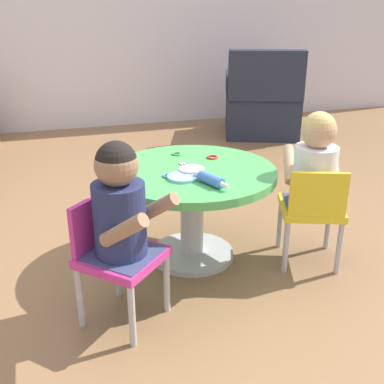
{
  "coord_description": "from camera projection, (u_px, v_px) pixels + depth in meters",
  "views": [
    {
      "loc": [
        -0.64,
        -2.13,
        1.28
      ],
      "look_at": [
        0.0,
        0.0,
        0.37
      ],
      "focal_mm": 44.33,
      "sensor_mm": 36.0,
      "label": 1
    }
  ],
  "objects": [
    {
      "name": "ground_plane",
      "position": [
        192.0,
        256.0,
        2.54
      ],
      "size": [
        10.0,
        10.0,
        0.0
      ],
      "primitive_type": "plane",
      "color": "olive"
    },
    {
      "name": "craft_table",
      "position": [
        192.0,
        192.0,
        2.4
      ],
      "size": [
        0.85,
        0.85,
        0.49
      ],
      "color": "silver",
      "rests_on": "ground"
    },
    {
      "name": "child_chair_left",
      "position": [
        115.0,
        254.0,
        1.95
      ],
      "size": [
        0.42,
        0.42,
        0.54
      ],
      "color": "#B7B7BC",
      "rests_on": "ground"
    },
    {
      "name": "seated_child_left",
      "position": [
        120.0,
        205.0,
        1.84
      ],
      "size": [
        0.43,
        0.43,
        0.51
      ],
      "color": "#3F4772",
      "rests_on": "ground"
    },
    {
      "name": "child_chair_right",
      "position": [
        312.0,
        209.0,
        2.36
      ],
      "size": [
        0.38,
        0.38,
        0.54
      ],
      "color": "#B7B7BC",
      "rests_on": "ground"
    },
    {
      "name": "seated_child_right",
      "position": [
        315.0,
        164.0,
        2.31
      ],
      "size": [
        0.37,
        0.42,
        0.51
      ],
      "color": "#3F4772",
      "rests_on": "ground"
    },
    {
      "name": "armchair_dark",
      "position": [
        262.0,
        104.0,
        4.7
      ],
      "size": [
        0.9,
        0.91,
        0.85
      ],
      "color": "#232838",
      "rests_on": "ground"
    },
    {
      "name": "rolling_pin",
      "position": [
        211.0,
        180.0,
        2.15
      ],
      "size": [
        0.11,
        0.22,
        0.05
      ],
      "color": "#3F72CC",
      "rests_on": "craft_table"
    },
    {
      "name": "craft_scissors",
      "position": [
        188.0,
        168.0,
        2.36
      ],
      "size": [
        0.08,
        0.14,
        0.01
      ],
      "color": "silver",
      "rests_on": "craft_table"
    },
    {
      "name": "playdough_blob_0",
      "position": [
        183.0,
        177.0,
        2.23
      ],
      "size": [
        0.15,
        0.15,
        0.01
      ],
      "primitive_type": "cylinder",
      "color": "#8CCCF2",
      "rests_on": "craft_table"
    },
    {
      "name": "playdough_blob_1",
      "position": [
        192.0,
        170.0,
        2.3
      ],
      "size": [
        0.13,
        0.13,
        0.02
      ],
      "primitive_type": "cylinder",
      "color": "#CC99E5",
      "rests_on": "craft_table"
    },
    {
      "name": "cookie_cutter_0",
      "position": [
        168.0,
        176.0,
        2.25
      ],
      "size": [
        0.06,
        0.06,
        0.01
      ],
      "primitive_type": "torus",
      "color": "#3F99D8",
      "rests_on": "craft_table"
    },
    {
      "name": "cookie_cutter_1",
      "position": [
        212.0,
        157.0,
        2.52
      ],
      "size": [
        0.06,
        0.06,
        0.01
      ],
      "primitive_type": "torus",
      "color": "red",
      "rests_on": "craft_table"
    },
    {
      "name": "cookie_cutter_2",
      "position": [
        177.0,
        154.0,
        2.57
      ],
      "size": [
        0.05,
        0.05,
        0.01
      ],
      "primitive_type": "torus",
      "color": "#4CB259",
      "rests_on": "craft_table"
    }
  ]
}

